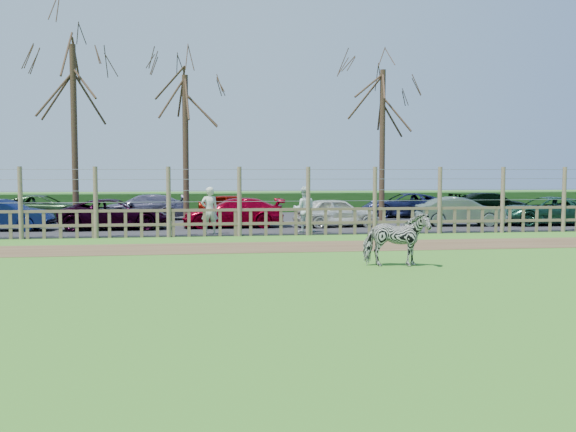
{
  "coord_description": "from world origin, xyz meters",
  "views": [
    {
      "loc": [
        -1.41,
        -14.97,
        2.33
      ],
      "look_at": [
        1.0,
        2.5,
        1.1
      ],
      "focal_mm": 40.0,
      "sensor_mm": 36.0,
      "label": 1
    }
  ],
  "objects": [
    {
      "name": "car_2",
      "position": [
        -4.74,
        11.07,
        0.64
      ],
      "size": [
        4.37,
        2.1,
        1.2
      ],
      "primitive_type": "imported",
      "rotation": [
        0.0,
        0.0,
        1.6
      ],
      "color": "black",
      "rests_on": "asphalt"
    },
    {
      "name": "ground",
      "position": [
        0.0,
        0.0,
        0.0
      ],
      "size": [
        120.0,
        120.0,
        0.0
      ],
      "primitive_type": "plane",
      "color": "#609E3D",
      "rests_on": "ground"
    },
    {
      "name": "car_4",
      "position": [
        4.19,
        10.94,
        0.64
      ],
      "size": [
        3.67,
        1.84,
        1.2
      ],
      "primitive_type": "imported",
      "rotation": [
        0.0,
        0.0,
        1.69
      ],
      "color": "silver",
      "rests_on": "asphalt"
    },
    {
      "name": "tree_left",
      "position": [
        -6.5,
        12.5,
        5.62
      ],
      "size": [
        4.8,
        4.8,
        7.88
      ],
      "color": "#3D2B1E",
      "rests_on": "ground"
    },
    {
      "name": "car_6",
      "position": [
        13.3,
        10.68,
        0.64
      ],
      "size": [
        4.39,
        2.14,
        1.2
      ],
      "primitive_type": "imported",
      "rotation": [
        0.0,
        0.0,
        4.68
      ],
      "color": "#194432",
      "rests_on": "asphalt"
    },
    {
      "name": "crow",
      "position": [
        4.46,
        6.39,
        0.12
      ],
      "size": [
        0.31,
        0.23,
        0.25
      ],
      "color": "black",
      "rests_on": "ground"
    },
    {
      "name": "car_13",
      "position": [
        13.42,
        16.13,
        0.64
      ],
      "size": [
        4.26,
        2.03,
        1.2
      ],
      "primitive_type": "imported",
      "rotation": [
        0.0,
        0.0,
        1.66
      ],
      "color": "black",
      "rests_on": "asphalt"
    },
    {
      "name": "car_9",
      "position": [
        -4.08,
        15.92,
        0.64
      ],
      "size": [
        4.2,
        1.86,
        1.2
      ],
      "primitive_type": "imported",
      "rotation": [
        0.0,
        0.0,
        4.76
      ],
      "color": "#57536D",
      "rests_on": "asphalt"
    },
    {
      "name": "tree_right",
      "position": [
        7.0,
        14.0,
        5.24
      ],
      "size": [
        4.8,
        4.8,
        7.35
      ],
      "color": "#3D2B1E",
      "rests_on": "ground"
    },
    {
      "name": "dirt_strip",
      "position": [
        0.0,
        4.5,
        0.01
      ],
      "size": [
        34.0,
        2.8,
        0.01
      ],
      "primitive_type": "cube",
      "color": "brown",
      "rests_on": "ground"
    },
    {
      "name": "fence",
      "position": [
        0.0,
        8.0,
        0.8
      ],
      "size": [
        30.16,
        0.16,
        2.5
      ],
      "color": "brown",
      "rests_on": "ground"
    },
    {
      "name": "car_5",
      "position": [
        9.49,
        10.76,
        0.64
      ],
      "size": [
        3.76,
        1.65,
        1.2
      ],
      "primitive_type": "imported",
      "rotation": [
        0.0,
        0.0,
        1.47
      ],
      "color": "#56685C",
      "rests_on": "asphalt"
    },
    {
      "name": "car_12",
      "position": [
        8.76,
        16.03,
        0.64
      ],
      "size": [
        4.45,
        2.28,
        1.2
      ],
      "primitive_type": "imported",
      "rotation": [
        0.0,
        0.0,
        4.64
      ],
      "color": "#171C41",
      "rests_on": "asphalt"
    },
    {
      "name": "visitor_b",
      "position": [
        2.48,
        8.73,
        0.9
      ],
      "size": [
        0.91,
        0.75,
        1.72
      ],
      "primitive_type": "imported",
      "rotation": [
        0.0,
        0.0,
        3.03
      ],
      "color": "silver",
      "rests_on": "asphalt"
    },
    {
      "name": "car_10",
      "position": [
        0.25,
        16.18,
        0.64
      ],
      "size": [
        3.64,
        1.76,
        1.2
      ],
      "primitive_type": "imported",
      "rotation": [
        0.0,
        0.0,
        1.47
      ],
      "color": "maroon",
      "rests_on": "asphalt"
    },
    {
      "name": "tree_mid",
      "position": [
        -2.0,
        13.5,
        4.87
      ],
      "size": [
        4.8,
        4.8,
        6.83
      ],
      "color": "#3D2B1E",
      "rests_on": "ground"
    },
    {
      "name": "car_1",
      "position": [
        -8.92,
        11.0,
        0.64
      ],
      "size": [
        3.75,
        1.61,
        1.2
      ],
      "primitive_type": "imported",
      "rotation": [
        0.0,
        0.0,
        1.47
      ],
      "color": "#0B1746",
      "rests_on": "asphalt"
    },
    {
      "name": "hedge",
      "position": [
        0.0,
        21.5,
        0.55
      ],
      "size": [
        46.0,
        2.0,
        1.1
      ],
      "primitive_type": "cube",
      "color": "#1E4716",
      "rests_on": "ground"
    },
    {
      "name": "zebra",
      "position": [
        3.35,
        0.12,
        0.67
      ],
      "size": [
        1.68,
        0.95,
        1.34
      ],
      "primitive_type": "imported",
      "rotation": [
        0.0,
        0.0,
        1.43
      ],
      "color": "gray",
      "rests_on": "ground"
    },
    {
      "name": "car_3",
      "position": [
        -0.06,
        11.26,
        0.64
      ],
      "size": [
        4.14,
        1.69,
        1.2
      ],
      "primitive_type": "imported",
      "rotation": [
        0.0,
        0.0,
        4.71
      ],
      "color": "maroon",
      "rests_on": "asphalt"
    },
    {
      "name": "asphalt",
      "position": [
        0.0,
        14.5,
        0.02
      ],
      "size": [
        44.0,
        13.0,
        0.04
      ],
      "primitive_type": "cube",
      "color": "#232326",
      "rests_on": "ground"
    },
    {
      "name": "car_8",
      "position": [
        -8.57,
        15.73,
        0.64
      ],
      "size": [
        4.38,
        2.13,
        1.2
      ],
      "primitive_type": "imported",
      "rotation": [
        0.0,
        0.0,
        1.6
      ],
      "color": "#254322",
      "rests_on": "asphalt"
    },
    {
      "name": "visitor_a",
      "position": [
        -1.06,
        8.53,
        0.9
      ],
      "size": [
        0.67,
        0.48,
        1.72
      ],
      "primitive_type": "imported",
      "rotation": [
        0.0,
        0.0,
        3.25
      ],
      "color": "beige",
      "rests_on": "asphalt"
    }
  ]
}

